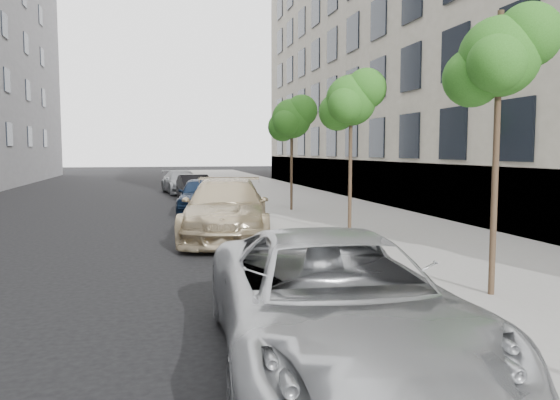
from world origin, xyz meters
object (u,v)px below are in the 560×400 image
object	(u,v)px
suv	(226,209)
sedan_blue	(201,195)
tree_mid	(352,100)
tree_far	(292,119)
sedan_black	(195,188)
minivan	(333,303)
tree_near	(501,57)
sedan_rear	(181,182)

from	to	relation	value
suv	sedan_blue	bearing A→B (deg)	100.87
tree_mid	tree_far	xyz separation A→B (m)	(0.00, 6.50, -0.12)
tree_far	sedan_black	xyz separation A→B (m)	(-3.33, 6.19, -3.05)
minivan	suv	world-z (taller)	suv
tree_near	tree_far	distance (m)	13.00
tree_mid	suv	world-z (taller)	tree_mid
suv	sedan_rear	size ratio (longest dim) A/B	1.24
sedan_blue	tree_far	bearing A→B (deg)	-5.88
tree_near	sedan_blue	size ratio (longest dim) A/B	1.10
tree_near	minivan	distance (m)	5.01
tree_mid	minivan	size ratio (longest dim) A/B	0.83
tree_near	sedan_rear	xyz separation A→B (m)	(-3.71, 24.01, -3.23)
tree_far	sedan_blue	xyz separation A→B (m)	(-3.46, 0.93, -2.98)
minivan	suv	bearing A→B (deg)	93.86
tree_near	sedan_black	distance (m)	19.75
tree_far	sedan_black	distance (m)	7.66
tree_far	suv	size ratio (longest dim) A/B	0.78
tree_mid	tree_far	distance (m)	6.50
tree_near	suv	world-z (taller)	tree_near
tree_far	sedan_blue	world-z (taller)	tree_far
tree_near	sedan_rear	bearing A→B (deg)	98.79
sedan_blue	sedan_rear	world-z (taller)	sedan_blue
sedan_rear	tree_near	bearing A→B (deg)	-88.28
sedan_rear	suv	bearing A→B (deg)	-95.74
tree_near	sedan_rear	size ratio (longest dim) A/B	1.00
suv	sedan_black	world-z (taller)	suv
tree_far	minivan	world-z (taller)	tree_far
tree_mid	suv	distance (m)	4.56
suv	tree_mid	bearing A→B (deg)	-5.62
tree_near	suv	xyz separation A→B (m)	(-3.33, 7.41, -3.06)
tree_mid	tree_far	size ratio (longest dim) A/B	1.01
tree_mid	sedan_blue	size ratio (longest dim) A/B	1.09
minivan	suv	xyz separation A→B (m)	(0.05, 9.39, 0.07)
tree_near	sedan_rear	world-z (taller)	tree_near
suv	sedan_blue	xyz separation A→B (m)	(-0.13, 6.52, -0.12)
sedan_rear	sedan_black	bearing A→B (deg)	-92.51
minivan	tree_mid	bearing A→B (deg)	72.46
tree_far	minivan	bearing A→B (deg)	-102.70
sedan_blue	sedan_rear	distance (m)	10.08
tree_far	suv	xyz separation A→B (m)	(-3.33, -5.59, -2.86)
tree_far	sedan_rear	world-z (taller)	tree_far
tree_far	sedan_black	bearing A→B (deg)	118.24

